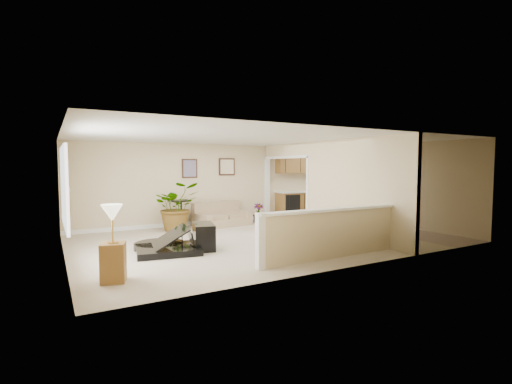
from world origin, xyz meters
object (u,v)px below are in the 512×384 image
piano (165,228)px  loveseat (222,214)px  piano_bench (204,236)px  palm_plant (177,207)px  accent_table (181,210)px  small_plant (258,214)px  lamp_stand (113,249)px

piano → loveseat: size_ratio=0.94×
piano_bench → palm_plant: 2.61m
piano → loveseat: (2.51, 2.67, -0.15)m
accent_table → palm_plant: palm_plant is taller
small_plant → lamp_stand: 6.58m
accent_table → loveseat: bearing=-0.2°
lamp_stand → small_plant: bearing=40.0°
palm_plant → small_plant: bearing=3.1°
piano → accent_table: 2.95m
accent_table → piano: bearing=-114.8°
loveseat → accent_table: 1.28m
piano → loveseat: 3.67m
piano → piano_bench: piano is taller
palm_plant → small_plant: (2.75, 0.15, -0.41)m
lamp_stand → piano: bearing=52.1°
palm_plant → lamp_stand: bearing=-119.4°
piano → accent_table: piano is taller
piano → lamp_stand: lamp_stand is taller
loveseat → small_plant: size_ratio=2.90×
loveseat → piano_bench: bearing=-130.2°
small_plant → lamp_stand: lamp_stand is taller
piano_bench → lamp_stand: 2.59m
accent_table → palm_plant: size_ratio=0.60×
accent_table → palm_plant: bearing=-132.7°
accent_table → lamp_stand: lamp_stand is taller
loveseat → palm_plant: 1.53m
accent_table → piano_bench: bearing=-98.2°
loveseat → small_plant: loveseat is taller
piano → palm_plant: size_ratio=1.22×
piano → piano_bench: (0.83, -0.13, -0.23)m
palm_plant → loveseat: bearing=8.5°
loveseat → accent_table: loveseat is taller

